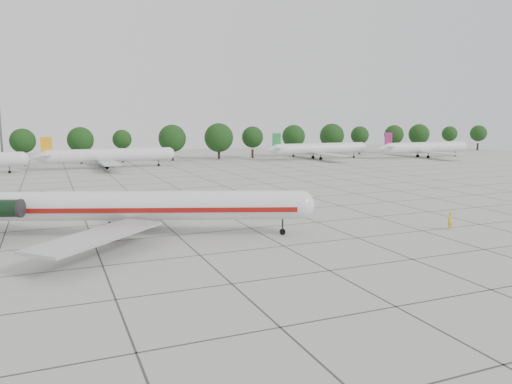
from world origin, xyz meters
TOP-DOWN VIEW (x-y plane):
  - ground at (0.00, 0.00)m, footprint 260.00×260.00m
  - apron_joints at (0.00, 15.00)m, footprint 170.00×170.00m
  - main_airliner at (-13.17, 1.83)m, footprint 36.11×27.35m
  - ground_crew at (18.97, -8.64)m, footprint 0.85×0.75m
  - bg_airliner_c at (-6.44, 71.02)m, footprint 28.24×27.20m
  - bg_airliner_d at (50.71, 73.78)m, footprint 28.24×27.20m
  - bg_airliner_e at (81.84, 66.65)m, footprint 28.24×27.20m
  - tree_line at (-11.68, 85.00)m, footprint 249.86×8.44m

SIDE VIEW (x-z plane):
  - ground at x=0.00m, z-range 0.00..0.00m
  - apron_joints at x=0.00m, z-range 0.00..0.02m
  - ground_crew at x=18.97m, z-range 0.00..1.96m
  - bg_airliner_c at x=-6.44m, z-range -0.79..6.61m
  - bg_airliner_d at x=50.71m, z-range -0.79..6.61m
  - bg_airliner_e at x=81.84m, z-range -0.79..6.61m
  - main_airliner at x=-13.17m, z-range -1.28..7.45m
  - tree_line at x=-11.68m, z-range 0.87..11.09m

